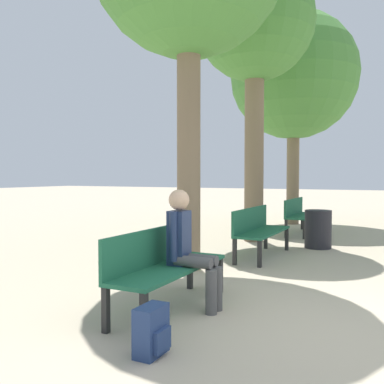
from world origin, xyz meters
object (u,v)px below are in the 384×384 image
at_px(bench_row_1, 258,228).
at_px(tree_row_2, 294,76).
at_px(person_seated, 189,245).
at_px(bench_row_0, 164,261).
at_px(trash_bin, 318,229).
at_px(tree_row_1, 255,26).
at_px(bench_row_2, 299,213).
at_px(backpack, 152,331).

xyz_separation_m(bench_row_1, tree_row_2, (-0.65, 5.37, 3.84)).
bearing_deg(tree_row_2, person_seated, -84.06).
distance_m(bench_row_0, trash_bin, 4.80).
xyz_separation_m(tree_row_1, trash_bin, (1.45, -0.33, -4.32)).
relative_size(bench_row_0, person_seated, 1.39).
relative_size(bench_row_2, tree_row_2, 0.29).
bearing_deg(bench_row_2, tree_row_1, -112.22).
distance_m(bench_row_0, tree_row_2, 9.52).
relative_size(bench_row_0, tree_row_1, 0.30).
bearing_deg(bench_row_0, bench_row_2, 90.00).
height_order(bench_row_1, tree_row_1, tree_row_1).
height_order(tree_row_2, backpack, tree_row_2).
distance_m(tree_row_1, person_seated, 6.41).
distance_m(bench_row_0, backpack, 1.25).
bearing_deg(person_seated, bench_row_0, -150.77).
distance_m(tree_row_1, tree_row_2, 3.65).
xyz_separation_m(tree_row_1, backpack, (1.18, -6.14, -4.50)).
xyz_separation_m(bench_row_0, person_seated, (0.24, 0.13, 0.18)).
relative_size(bench_row_0, trash_bin, 2.39).
xyz_separation_m(bench_row_0, tree_row_2, (-0.65, 8.69, 3.84)).
xyz_separation_m(bench_row_1, trash_bin, (0.80, 1.40, -0.14)).
bearing_deg(backpack, tree_row_1, 100.88).
bearing_deg(tree_row_2, bench_row_2, -72.23).
xyz_separation_m(bench_row_0, tree_row_1, (-0.65, 5.05, 4.18)).
xyz_separation_m(bench_row_0, trash_bin, (0.80, 4.73, -0.14)).
bearing_deg(trash_bin, tree_row_2, 110.08).
bearing_deg(trash_bin, bench_row_1, -119.61).
distance_m(person_seated, backpack, 1.35).
bearing_deg(backpack, bench_row_1, 96.81).
relative_size(bench_row_1, tree_row_1, 0.30).
xyz_separation_m(bench_row_1, tree_row_1, (-0.65, 1.73, 4.18)).
distance_m(bench_row_1, trash_bin, 1.62).
bearing_deg(backpack, trash_bin, 87.35).
bearing_deg(bench_row_1, tree_row_1, 110.72).
height_order(bench_row_0, tree_row_2, tree_row_2).
xyz_separation_m(tree_row_1, tree_row_2, (-0.00, 3.64, -0.35)).
height_order(bench_row_0, person_seated, person_seated).
xyz_separation_m(bench_row_2, backpack, (0.53, -7.74, -0.32)).
height_order(bench_row_1, tree_row_2, tree_row_2).
distance_m(tree_row_1, backpack, 7.71).
bearing_deg(person_seated, tree_row_1, 100.26).
bearing_deg(bench_row_2, backpack, -86.11).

